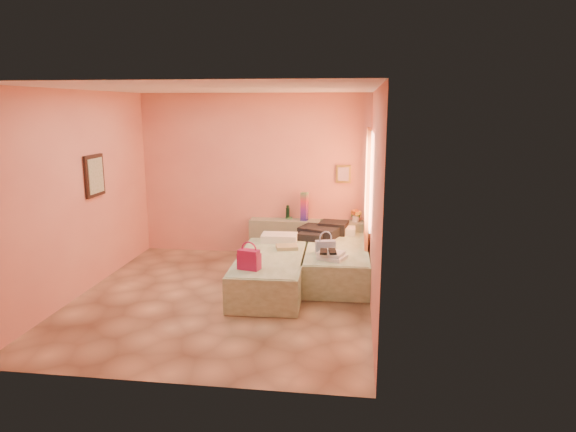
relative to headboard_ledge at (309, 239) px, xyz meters
name	(u,v)px	position (x,y,z in m)	size (l,w,h in m)	color
ground	(224,297)	(-0.98, -2.10, -0.33)	(4.50, 4.50, 0.00)	tan
room_walls	(245,164)	(-0.77, -1.53, 1.46)	(4.02, 4.51, 2.81)	#F19C80
headboard_ledge	(309,239)	(0.00, 0.00, 0.00)	(2.05, 0.30, 0.65)	gray
bed_left	(271,273)	(-0.38, -1.70, -0.08)	(0.90, 2.00, 0.50)	#C6E9BB
bed_right	(336,262)	(0.52, -1.07, -0.08)	(0.90, 2.00, 0.50)	#C6E9BB
water_bottle	(288,213)	(-0.37, 0.04, 0.44)	(0.07, 0.07, 0.24)	#123320
rainbow_box	(304,206)	(-0.07, -0.02, 0.57)	(0.11, 0.11, 0.49)	#B11550
small_dish	(289,218)	(-0.35, 0.07, 0.34)	(0.13, 0.13, 0.03)	#529665
green_book	(326,221)	(0.29, -0.05, 0.34)	(0.18, 0.13, 0.03)	#244429
flower_vase	(356,214)	(0.80, 0.01, 0.45)	(0.20, 0.20, 0.26)	silver
magenta_handbag	(249,259)	(-0.56, -2.33, 0.31)	(0.28, 0.16, 0.27)	#B11550
khaki_garment	(287,247)	(-0.20, -1.31, 0.20)	(0.31, 0.25, 0.05)	tan
clothes_pile	(323,230)	(0.28, -0.48, 0.27)	(0.66, 0.66, 0.20)	black
blue_handbag	(325,247)	(0.38, -1.45, 0.27)	(0.28, 0.12, 0.18)	#3A568D
towel_stack	(332,256)	(0.49, -1.74, 0.23)	(0.35, 0.30, 0.10)	silver
sandal_pair	(328,252)	(0.43, -1.77, 0.29)	(0.20, 0.26, 0.03)	black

